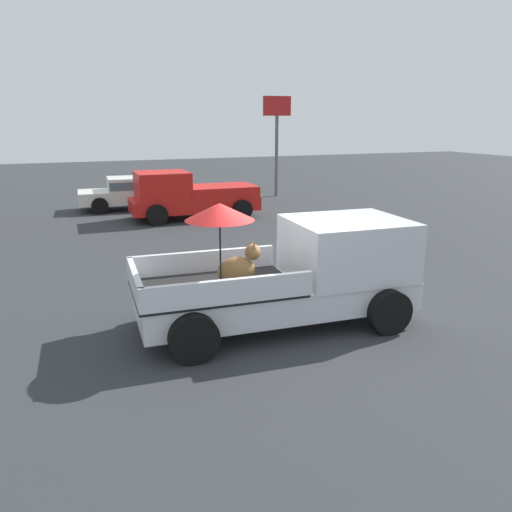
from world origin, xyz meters
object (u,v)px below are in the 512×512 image
pickup_truck_red (189,196)px  parked_sedan_far (133,191)px  motel_sign (277,126)px  pickup_truck_main (300,273)px

pickup_truck_red → parked_sedan_far: (-1.66, 2.99, -0.13)m
pickup_truck_red → motel_sign: motel_sign is taller
pickup_truck_red → parked_sedan_far: bearing=-59.6°
pickup_truck_red → parked_sedan_far: pickup_truck_red is taller
pickup_truck_main → parked_sedan_far: (-0.95, 13.80, -0.22)m
pickup_truck_main → motel_sign: 16.34m
pickup_truck_red → motel_sign: (5.47, 4.14, 2.47)m
parked_sedan_far → motel_sign: size_ratio=0.93×
pickup_truck_main → pickup_truck_red: bearing=89.4°
pickup_truck_main → pickup_truck_red: size_ratio=1.06×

